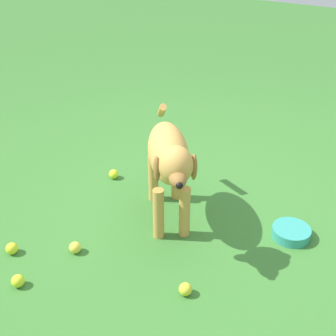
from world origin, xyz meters
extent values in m
plane|color=#38722D|center=(0.00, 0.00, 0.00)|extent=(14.00, 14.00, 0.00)
ellipsoid|color=#C69347|center=(-0.16, 0.17, 0.45)|extent=(0.60, 0.55, 0.26)
cylinder|color=#C69347|center=(-0.26, -0.01, 0.16)|extent=(0.06, 0.06, 0.32)
cylinder|color=#C69347|center=(-0.36, 0.11, 0.16)|extent=(0.06, 0.06, 0.32)
cylinder|color=#C69347|center=(0.03, 0.23, 0.16)|extent=(0.06, 0.06, 0.32)
cylinder|color=#C69347|center=(-0.06, 0.35, 0.16)|extent=(0.06, 0.06, 0.32)
ellipsoid|color=#C69347|center=(-0.44, -0.05, 0.56)|extent=(0.26, 0.26, 0.19)
ellipsoid|color=olive|center=(-0.50, -0.11, 0.54)|extent=(0.16, 0.15, 0.08)
sphere|color=black|center=(-0.55, -0.15, 0.54)|extent=(0.03, 0.03, 0.03)
ellipsoid|color=olive|center=(-0.37, -0.12, 0.54)|extent=(0.07, 0.07, 0.14)
ellipsoid|color=olive|center=(-0.49, 0.03, 0.54)|extent=(0.07, 0.07, 0.14)
cylinder|color=#C69347|center=(0.12, 0.40, 0.54)|extent=(0.18, 0.16, 0.15)
sphere|color=#CED233|center=(-0.66, -0.25, 0.03)|extent=(0.07, 0.07, 0.07)
sphere|color=#D8D141|center=(-0.72, 0.41, 0.03)|extent=(0.07, 0.07, 0.07)
sphere|color=#CDDA2B|center=(-0.92, 0.70, 0.03)|extent=(0.07, 0.07, 0.07)
sphere|color=yellow|center=(0.00, 0.72, 0.03)|extent=(0.07, 0.07, 0.07)
sphere|color=#C8DE2A|center=(-1.06, 0.48, 0.03)|extent=(0.07, 0.07, 0.07)
cylinder|color=teal|center=(0.05, -0.54, 0.03)|extent=(0.22, 0.22, 0.06)
camera|label=1|loc=(-2.03, -1.03, 1.65)|focal=47.65mm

